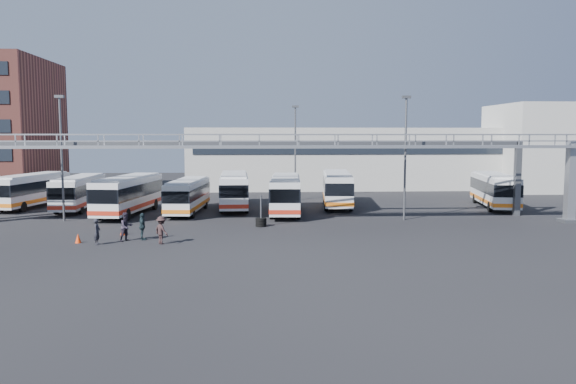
{
  "coord_description": "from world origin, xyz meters",
  "views": [
    {
      "loc": [
        -0.32,
        -38.5,
        6.89
      ],
      "look_at": [
        2.28,
        6.0,
        2.48
      ],
      "focal_mm": 35.0,
      "sensor_mm": 36.0,
      "label": 1
    }
  ],
  "objects": [
    {
      "name": "bus_3",
      "position": [
        -6.41,
        12.31,
        1.69
      ],
      "size": [
        3.16,
        10.2,
        3.05
      ],
      "rotation": [
        0.0,
        0.0,
        -0.08
      ],
      "color": "silver",
      "rests_on": "ground"
    },
    {
      "name": "warehouse",
      "position": [
        12.0,
        38.0,
        4.0
      ],
      "size": [
        42.0,
        14.0,
        8.0
      ],
      "primitive_type": "cube",
      "color": "#9E9E99",
      "rests_on": "ground"
    },
    {
      "name": "gantry",
      "position": [
        0.0,
        5.87,
        5.51
      ],
      "size": [
        51.4,
        5.15,
        7.1
      ],
      "color": "#92959A",
      "rests_on": "ground"
    },
    {
      "name": "pedestrian_c",
      "position": [
        -6.37,
        -2.47,
        0.9
      ],
      "size": [
        1.29,
        1.3,
        1.8
      ],
      "primitive_type": "imported",
      "rotation": [
        0.0,
        0.0,
        2.34
      ],
      "color": "#2D1E1E",
      "rests_on": "ground"
    },
    {
      "name": "light_pole_back",
      "position": [
        4.0,
        22.0,
        5.73
      ],
      "size": [
        0.7,
        0.35,
        10.21
      ],
      "color": "#4C4F54",
      "rests_on": "ground"
    },
    {
      "name": "pedestrian_d",
      "position": [
        -7.88,
        -0.97,
        0.91
      ],
      "size": [
        0.71,
        1.15,
        1.82
      ],
      "primitive_type": "imported",
      "rotation": [
        0.0,
        0.0,
        1.84
      ],
      "color": "#18262B",
      "rests_on": "ground"
    },
    {
      "name": "bus_5",
      "position": [
        2.37,
        11.52,
        1.87
      ],
      "size": [
        3.27,
        11.24,
        3.37
      ],
      "rotation": [
        0.0,
        0.0,
        -0.06
      ],
      "color": "silver",
      "rests_on": "ground"
    },
    {
      "name": "building_right",
      "position": [
        38.0,
        32.0,
        5.5
      ],
      "size": [
        14.0,
        12.0,
        11.0
      ],
      "primitive_type": "cube",
      "color": "#B2B2AD",
      "rests_on": "ground"
    },
    {
      "name": "bus_9",
      "position": [
        22.9,
        14.56,
        1.82
      ],
      "size": [
        4.5,
        11.12,
        3.29
      ],
      "rotation": [
        0.0,
        0.0,
        -0.19
      ],
      "color": "silver",
      "rests_on": "ground"
    },
    {
      "name": "bus_2",
      "position": [
        -11.53,
        11.59,
        1.89
      ],
      "size": [
        4.18,
        11.49,
        3.41
      ],
      "rotation": [
        0.0,
        0.0,
        -0.14
      ],
      "color": "silver",
      "rests_on": "ground"
    },
    {
      "name": "bus_4",
      "position": [
        -2.37,
        15.37,
        1.87
      ],
      "size": [
        2.93,
        11.23,
        3.39
      ],
      "rotation": [
        0.0,
        0.0,
        0.03
      ],
      "color": "silver",
      "rests_on": "ground"
    },
    {
      "name": "cone_left",
      "position": [
        -11.86,
        -1.78,
        0.31
      ],
      "size": [
        0.43,
        0.43,
        0.62
      ],
      "primitive_type": "cone",
      "rotation": [
        0.0,
        0.0,
        0.12
      ],
      "color": "red",
      "rests_on": "ground"
    },
    {
      "name": "tire_stack",
      "position": [
        0.09,
        4.24,
        0.41
      ],
      "size": [
        0.85,
        0.85,
        2.42
      ],
      "color": "black",
      "rests_on": "ground"
    },
    {
      "name": "pedestrian_b",
      "position": [
        -8.87,
        -1.27,
        0.96
      ],
      "size": [
        1.16,
        1.18,
        1.91
      ],
      "primitive_type": "imported",
      "rotation": [
        0.0,
        0.0,
        0.86
      ],
      "color": "#2B2432",
      "rests_on": "ground"
    },
    {
      "name": "light_pole_left",
      "position": [
        -16.0,
        8.0,
        5.73
      ],
      "size": [
        0.7,
        0.35,
        10.21
      ],
      "color": "#4C4F54",
      "rests_on": "ground"
    },
    {
      "name": "light_pole_mid",
      "position": [
        12.0,
        7.0,
        5.73
      ],
      "size": [
        0.7,
        0.35,
        10.21
      ],
      "color": "#4C4F54",
      "rests_on": "ground"
    },
    {
      "name": "bus_0",
      "position": [
        -22.08,
        17.22,
        1.81
      ],
      "size": [
        4.28,
        11.02,
        3.27
      ],
      "rotation": [
        0.0,
        0.0,
        -0.17
      ],
      "color": "silver",
      "rests_on": "ground"
    },
    {
      "name": "bus_6",
      "position": [
        7.74,
        16.33,
        1.89
      ],
      "size": [
        3.76,
        11.47,
        3.42
      ],
      "rotation": [
        0.0,
        0.0,
        -0.1
      ],
      "color": "silver",
      "rests_on": "ground"
    },
    {
      "name": "bus_1",
      "position": [
        -16.98,
        15.41,
        1.75
      ],
      "size": [
        2.51,
        10.45,
        3.17
      ],
      "rotation": [
        0.0,
        0.0,
        0.01
      ],
      "color": "silver",
      "rests_on": "ground"
    },
    {
      "name": "ground",
      "position": [
        0.0,
        0.0,
        0.0
      ],
      "size": [
        140.0,
        140.0,
        0.0
      ],
      "primitive_type": "plane",
      "color": "black",
      "rests_on": "ground"
    },
    {
      "name": "pedestrian_a",
      "position": [
        -10.45,
        -2.45,
        0.83
      ],
      "size": [
        0.43,
        0.63,
        1.67
      ],
      "primitive_type": "imported",
      "rotation": [
        0.0,
        0.0,
        1.52
      ],
      "color": "black",
      "rests_on": "ground"
    },
    {
      "name": "cone_right",
      "position": [
        -9.63,
        1.09,
        0.34
      ],
      "size": [
        0.43,
        0.43,
        0.68
      ],
      "primitive_type": "cone",
      "rotation": [
        0.0,
        0.0,
        0.0
      ],
      "color": "red",
      "rests_on": "ground"
    }
  ]
}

